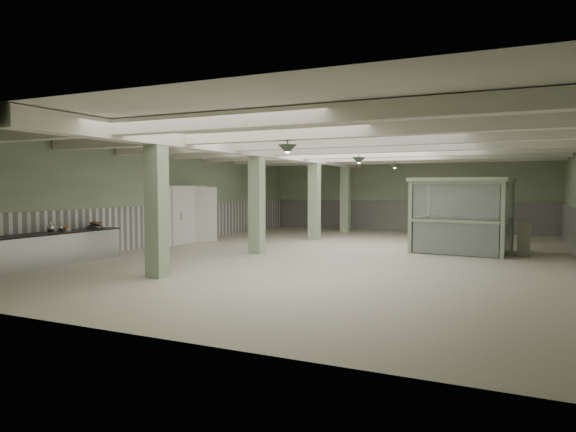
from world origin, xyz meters
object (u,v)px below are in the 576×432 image
at_px(walkin_cooler, 183,214).
at_px(filing_cabinet, 524,239).
at_px(guard_booth, 462,202).
at_px(prep_counter, 39,250).

distance_m(walkin_cooler, filing_cabinet, 12.19).
distance_m(guard_booth, filing_cabinet, 2.25).
xyz_separation_m(walkin_cooler, filing_cabinet, (12.10, 1.37, -0.58)).
height_order(guard_booth, filing_cabinet, guard_booth).
relative_size(walkin_cooler, guard_booth, 0.76).
bearing_deg(guard_booth, filing_cabinet, -6.95).
bearing_deg(walkin_cooler, guard_booth, 9.82).
bearing_deg(filing_cabinet, walkin_cooler, -172.30).
distance_m(prep_counter, walkin_cooler, 6.61).
height_order(walkin_cooler, filing_cabinet, walkin_cooler).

